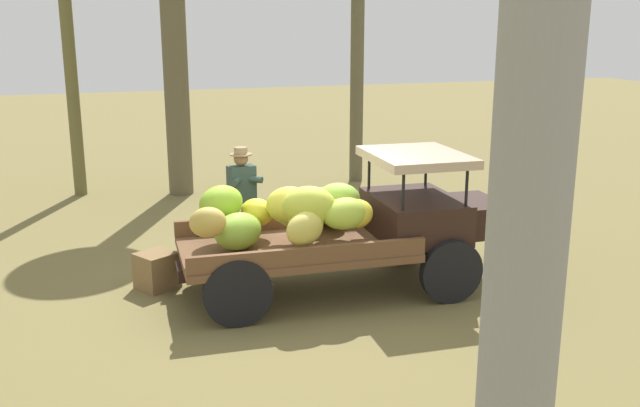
{
  "coord_description": "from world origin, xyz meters",
  "views": [
    {
      "loc": [
        -2.58,
        -8.82,
        3.59
      ],
      "look_at": [
        0.32,
        -0.14,
        1.25
      ],
      "focal_mm": 40.17,
      "sensor_mm": 36.0,
      "label": 1
    }
  ],
  "objects": [
    {
      "name": "truck",
      "position": [
        0.7,
        -0.16,
        0.95
      ],
      "size": [
        4.53,
        1.92,
        1.86
      ],
      "rotation": [
        0.0,
        0.0,
        -0.05
      ],
      "color": "black",
      "rests_on": "ground"
    },
    {
      "name": "wooden_crate",
      "position": [
        -1.77,
        0.73,
        0.25
      ],
      "size": [
        0.65,
        0.64,
        0.51
      ],
      "primitive_type": "cube",
      "rotation": [
        0.0,
        0.0,
        2.1
      ],
      "color": "olive",
      "rests_on": "ground"
    },
    {
      "name": "ground_plane",
      "position": [
        0.0,
        0.0,
        0.0
      ],
      "size": [
        60.0,
        60.0,
        0.0
      ],
      "primitive_type": "plane",
      "color": "olive"
    },
    {
      "name": "farmer",
      "position": [
        -0.35,
        1.64,
        1.0
      ],
      "size": [
        0.52,
        0.49,
        1.74
      ],
      "rotation": [
        0.0,
        0.0,
        -1.38
      ],
      "color": "#AEBAA6",
      "rests_on": "ground"
    }
  ]
}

